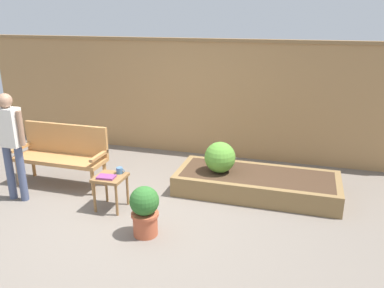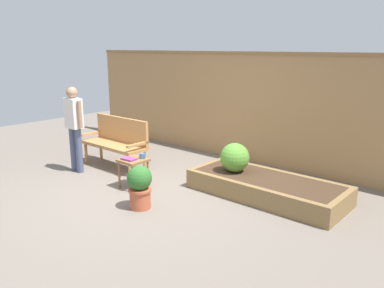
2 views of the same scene
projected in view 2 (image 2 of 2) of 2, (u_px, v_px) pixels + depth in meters
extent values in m
plane|color=#70665B|center=(146.00, 193.00, 6.13)|extent=(14.00, 14.00, 0.00)
cube|color=#A37A4C|center=(240.00, 108.00, 7.78)|extent=(8.40, 0.10, 2.10)
cube|color=olive|center=(242.00, 53.00, 7.51)|extent=(8.40, 0.14, 0.06)
cylinder|color=#B77F47|center=(145.00, 161.00, 7.11)|extent=(0.06, 0.06, 0.40)
cylinder|color=#B77F47|center=(129.00, 166.00, 6.84)|extent=(0.06, 0.06, 0.40)
cylinder|color=#B77F47|center=(101.00, 149.00, 7.95)|extent=(0.06, 0.06, 0.40)
cylinder|color=#B77F47|center=(86.00, 153.00, 7.68)|extent=(0.06, 0.06, 0.40)
cube|color=#B77F47|center=(114.00, 145.00, 7.34)|extent=(1.44, 0.48, 0.06)
cube|color=#B77F47|center=(122.00, 130.00, 7.43)|extent=(1.44, 0.06, 0.48)
cube|color=#B77F47|center=(92.00, 133.00, 7.75)|extent=(0.06, 0.48, 0.04)
cube|color=#B77F47|center=(138.00, 145.00, 6.87)|extent=(0.06, 0.48, 0.04)
cylinder|color=olive|center=(148.00, 174.00, 6.35)|extent=(0.04, 0.04, 0.44)
cylinder|color=olive|center=(133.00, 179.00, 6.10)|extent=(0.04, 0.04, 0.44)
cylinder|color=olive|center=(135.00, 170.00, 6.55)|extent=(0.04, 0.04, 0.44)
cylinder|color=olive|center=(119.00, 175.00, 6.31)|extent=(0.04, 0.04, 0.44)
cube|color=olive|center=(133.00, 160.00, 6.27)|extent=(0.40, 0.40, 0.04)
cylinder|color=teal|center=(142.00, 156.00, 6.30)|extent=(0.09, 0.09, 0.09)
torus|color=teal|center=(144.00, 156.00, 6.27)|extent=(0.06, 0.01, 0.06)
cube|color=#7F3875|center=(129.00, 159.00, 6.22)|extent=(0.24, 0.18, 0.03)
cylinder|color=#B75638|center=(140.00, 199.00, 5.53)|extent=(0.30, 0.30, 0.26)
cylinder|color=#B75638|center=(140.00, 190.00, 5.49)|extent=(0.33, 0.33, 0.04)
sphere|color=#2D6628|center=(139.00, 178.00, 5.45)|extent=(0.36, 0.36, 0.36)
cube|color=olive|center=(250.00, 195.00, 5.62)|extent=(2.40, 0.09, 0.30)
cube|color=olive|center=(281.00, 180.00, 6.29)|extent=(2.40, 0.09, 0.30)
cube|color=olive|center=(208.00, 172.00, 6.69)|extent=(0.09, 0.82, 0.30)
cube|color=olive|center=(341.00, 207.00, 5.22)|extent=(0.09, 0.82, 0.30)
cube|color=#422D1E|center=(266.00, 187.00, 5.96)|extent=(2.22, 0.82, 0.30)
cylinder|color=brown|center=(234.00, 170.00, 6.22)|extent=(0.04, 0.04, 0.06)
sphere|color=#569333|center=(235.00, 157.00, 6.17)|extent=(0.46, 0.46, 0.46)
cylinder|color=#475170|center=(79.00, 151.00, 7.03)|extent=(0.11, 0.11, 0.82)
cylinder|color=#475170|center=(73.00, 149.00, 7.16)|extent=(0.11, 0.11, 0.82)
cube|color=silver|center=(73.00, 113.00, 6.93)|extent=(0.32, 0.20, 0.54)
cylinder|color=#9E755B|center=(80.00, 114.00, 6.80)|extent=(0.07, 0.07, 0.49)
cylinder|color=#9E755B|center=(67.00, 112.00, 7.05)|extent=(0.07, 0.07, 0.49)
sphere|color=#9E755B|center=(72.00, 93.00, 6.84)|extent=(0.20, 0.20, 0.20)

